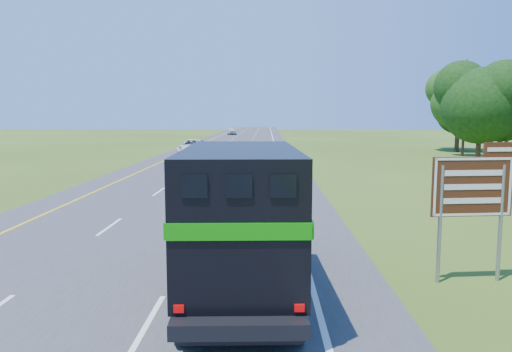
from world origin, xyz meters
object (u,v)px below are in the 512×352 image
Objects in this scene: white_suv at (193,147)px; exit_sign at (474,192)px; far_car at (232,131)px; horse_truck at (241,214)px.

white_suv is 1.70× the size of exit_sign.
exit_sign reaches higher than far_car.
horse_truck is 1.31× the size of white_suv.
horse_truck is 6.10m from exit_sign.
white_suv is at bearing 97.57° from horse_truck.
horse_truck is 2.23× the size of exit_sign.
white_suv is 1.29× the size of far_car.
far_car is at bearing 91.12° from exit_sign.
far_car is 1.32× the size of exit_sign.
exit_sign is at bearing 6.15° from horse_truck.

